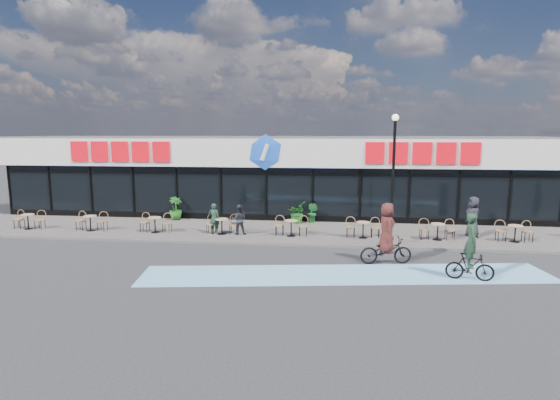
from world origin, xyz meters
name	(u,v)px	position (x,y,z in m)	size (l,w,h in m)	color
ground	(240,258)	(0.00, 0.00, 0.00)	(120.00, 120.00, 0.00)	#28282B
sidewalk	(259,231)	(0.00, 4.50, 0.05)	(44.00, 5.00, 0.10)	#625A57
bike_lane	(346,274)	(4.00, -1.50, 0.01)	(14.00, 2.20, 0.01)	#6DA8CF
building	(273,174)	(0.00, 9.93, 2.34)	(30.60, 6.57, 4.75)	black
lamp_post	(393,169)	(6.00, 2.30, 3.33)	(0.28, 0.28, 5.47)	black
bistro_set_0	(29,220)	(-11.38, 3.58, 0.56)	(1.54, 0.62, 0.90)	tan
bistro_set_1	(91,221)	(-8.12, 3.58, 0.56)	(1.54, 0.62, 0.90)	tan
bistro_set_2	(156,223)	(-4.85, 3.58, 0.56)	(1.54, 0.62, 0.90)	tan
bistro_set_3	(222,224)	(-1.59, 3.58, 0.56)	(1.54, 0.62, 0.90)	tan
bistro_set_4	(291,226)	(1.67, 3.58, 0.56)	(1.54, 0.62, 0.90)	tan
bistro_set_5	(363,228)	(4.93, 3.58, 0.56)	(1.54, 0.62, 0.90)	tan
bistro_set_6	(437,229)	(8.19, 3.58, 0.56)	(1.54, 0.62, 0.90)	tan
bistro_set_7	(514,231)	(11.46, 3.58, 0.56)	(1.54, 0.62, 0.90)	tan
potted_plant_left	(176,208)	(-4.93, 6.56, 0.73)	(0.70, 0.70, 1.26)	#1A4D16
potted_plant_mid	(297,212)	(1.70, 6.47, 0.67)	(1.02, 0.89, 1.14)	#1A5A19
potted_plant_right	(313,213)	(2.53, 6.67, 0.63)	(0.59, 0.47, 1.07)	#1A5B24
patron_left	(214,219)	(-1.97, 3.53, 0.83)	(0.53, 0.35, 1.46)	#1C3425
patron_right	(239,220)	(-0.78, 3.57, 0.80)	(0.68, 0.53, 1.41)	#202229
pedestrian_a	(473,217)	(9.94, 4.37, 1.02)	(0.90, 0.59, 1.84)	black
cyclist_a	(471,255)	(8.02, -1.63, 0.87)	(1.57, 0.72, 2.25)	black
cyclist_b	(386,241)	(5.50, -0.10, 0.88)	(2.00, 0.98, 2.29)	black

